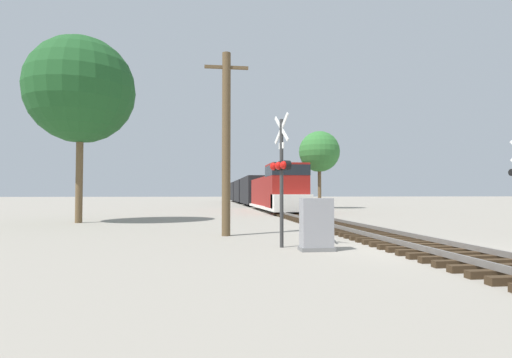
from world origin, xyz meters
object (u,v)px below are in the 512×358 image
at_px(tree_far_right, 81,90).
at_px(utility_pole, 226,142).
at_px(relay_cabinet, 316,225).
at_px(tree_mid_background, 319,152).
at_px(crossing_signal_near, 281,170).
at_px(freight_train, 250,192).

bearing_deg(tree_far_right, utility_pole, -45.03).
height_order(relay_cabinet, utility_pole, utility_pole).
relative_size(utility_pole, tree_mid_background, 0.84).
bearing_deg(relay_cabinet, crossing_signal_near, 137.62).
bearing_deg(relay_cabinet, tree_far_right, 129.99).
relative_size(tree_far_right, tree_mid_background, 1.24).
height_order(utility_pole, tree_far_right, tree_far_right).
height_order(relay_cabinet, tree_far_right, tree_far_right).
bearing_deg(tree_mid_background, tree_far_right, -135.41).
height_order(utility_pole, tree_mid_background, tree_mid_background).
distance_m(freight_train, tree_mid_background, 16.98).
bearing_deg(crossing_signal_near, freight_train, 157.68).
relative_size(relay_cabinet, tree_far_right, 0.14).
distance_m(crossing_signal_near, tree_mid_background, 33.83).
bearing_deg(freight_train, utility_pole, -97.54).
bearing_deg(tree_far_right, freight_train, 68.35).
bearing_deg(freight_train, tree_mid_background, -67.12).
xyz_separation_m(relay_cabinet, tree_mid_background, (9.60, 32.74, 5.73)).
relative_size(crossing_signal_near, tree_mid_background, 0.48).
relative_size(freight_train, utility_pole, 8.01).
height_order(freight_train, crossing_signal_near, crossing_signal_near).
relative_size(crossing_signal_near, utility_pole, 0.57).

